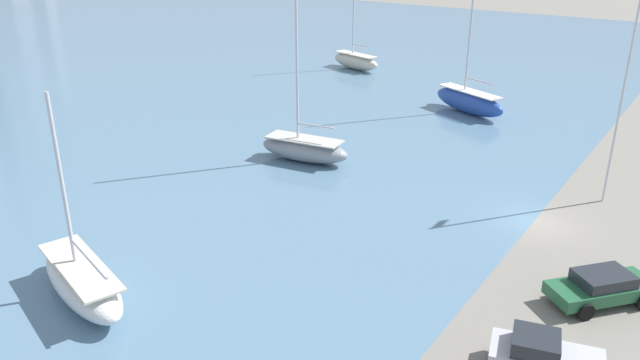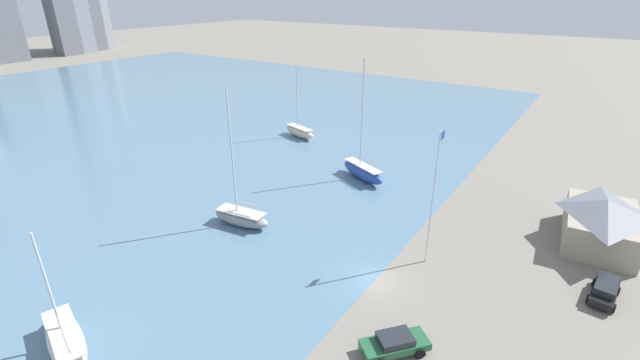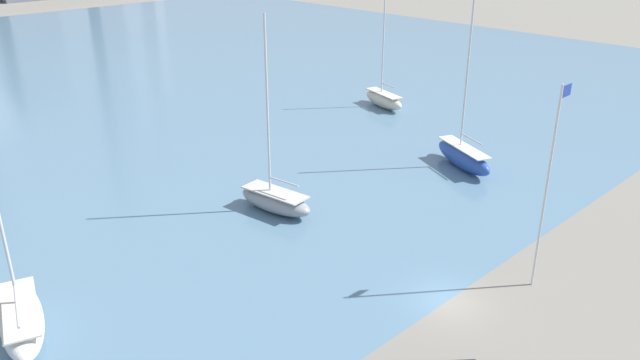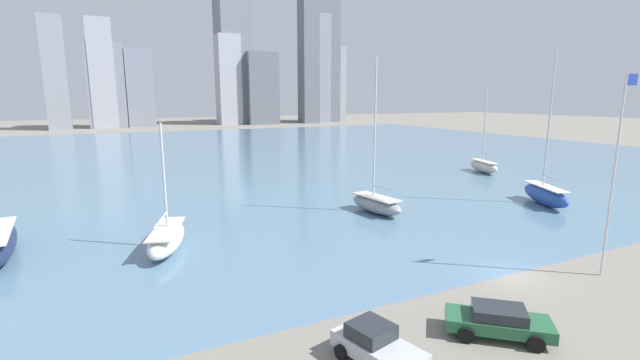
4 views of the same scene
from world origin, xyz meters
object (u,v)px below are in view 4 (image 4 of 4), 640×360
(flag_pole, at_px, (615,170))
(sailboat_blue, at_px, (545,194))
(sailboat_navy, at_px, (1,242))
(sailboat_cream, at_px, (484,166))
(parked_sedan_green, at_px, (498,321))
(parked_pickup_silver, at_px, (377,345))
(sailboat_gray, at_px, (376,203))
(sailboat_white, at_px, (167,238))

(flag_pole, relative_size, sailboat_blue, 0.80)
(sailboat_navy, relative_size, sailboat_blue, 0.93)
(sailboat_cream, xyz_separation_m, parked_sedan_green, (-35.84, -35.12, -0.21))
(parked_pickup_silver, bearing_deg, sailboat_blue, 11.84)
(parked_pickup_silver, bearing_deg, flag_pole, -9.72)
(sailboat_cream, distance_m, sailboat_blue, 20.73)
(sailboat_gray, xyz_separation_m, parked_sedan_green, (-7.31, -22.09, -0.18))
(flag_pole, distance_m, sailboat_white, 31.50)
(flag_pole, distance_m, sailboat_gray, 21.20)
(flag_pole, bearing_deg, parked_pickup_silver, -175.08)
(sailboat_white, xyz_separation_m, sailboat_navy, (-11.20, 3.91, 0.17))
(flag_pole, xyz_separation_m, sailboat_blue, (13.74, 14.56, -5.89))
(sailboat_white, height_order, sailboat_navy, sailboat_navy)
(sailboat_gray, xyz_separation_m, sailboat_white, (-20.57, -2.17, -0.06))
(sailboat_cream, distance_m, parked_sedan_green, 50.18)
(sailboat_gray, bearing_deg, sailboat_navy, 168.80)
(sailboat_gray, height_order, parked_sedan_green, sailboat_gray)
(sailboat_navy, bearing_deg, sailboat_gray, -8.43)
(sailboat_navy, bearing_deg, sailboat_cream, 5.32)
(sailboat_gray, xyz_separation_m, parked_pickup_silver, (-13.89, -21.34, -0.15))
(sailboat_blue, bearing_deg, sailboat_white, -160.91)
(sailboat_cream, bearing_deg, sailboat_white, -147.41)
(parked_sedan_green, bearing_deg, sailboat_white, 73.82)
(sailboat_blue, bearing_deg, sailboat_cream, 84.81)
(flag_pole, distance_m, parked_sedan_green, 13.89)
(flag_pole, height_order, sailboat_navy, sailboat_navy)
(sailboat_white, xyz_separation_m, sailboat_blue, (39.16, -2.99, 0.25))
(sailboat_gray, relative_size, parked_sedan_green, 3.07)
(sailboat_white, bearing_deg, flag_pole, -17.34)
(sailboat_navy, distance_m, parked_sedan_green, 34.15)
(sailboat_gray, distance_m, parked_pickup_silver, 25.46)
(sailboat_white, bearing_deg, sailboat_cream, 34.50)
(flag_pole, height_order, parked_sedan_green, flag_pole)
(parked_sedan_green, bearing_deg, sailboat_navy, 85.93)
(sailboat_navy, xyz_separation_m, parked_sedan_green, (24.46, -23.83, -0.29))
(sailboat_blue, xyz_separation_m, parked_sedan_green, (-25.90, -16.93, -0.37))
(sailboat_cream, height_order, sailboat_navy, sailboat_navy)
(sailboat_white, xyz_separation_m, parked_pickup_silver, (6.68, -19.17, -0.09))
(sailboat_navy, xyz_separation_m, parked_pickup_silver, (17.88, -23.08, -0.26))
(sailboat_blue, height_order, parked_pickup_silver, sailboat_blue)
(sailboat_cream, relative_size, sailboat_blue, 0.80)
(sailboat_blue, bearing_deg, parked_sedan_green, -123.38)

